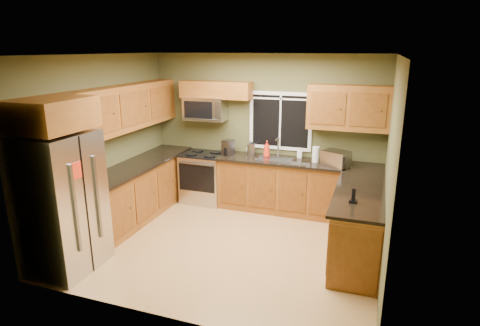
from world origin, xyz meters
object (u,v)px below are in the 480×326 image
Objects in this scene: microwave at (205,109)px; kettle at (251,149)px; refrigerator at (63,203)px; paper_towel_roll at (316,154)px; cordless_phone at (353,198)px; soap_bottle_c at (250,148)px; range at (204,177)px; soap_bottle_a at (267,149)px; coffee_maker at (228,148)px; toaster_oven at (336,159)px; soap_bottle_b at (300,153)px.

microwave is 1.11m from kettle.
microwave is at bearing 76.66° from refrigerator.
paper_towel_roll is (1.15, -0.06, 0.01)m from kettle.
cordless_phone is (0.74, -1.70, -0.08)m from paper_towel_roll.
paper_towel_roll is at bearing -2.39° from microwave.
soap_bottle_c is (0.82, 0.09, -0.70)m from microwave.
range is 5.10× the size of soap_bottle_c.
kettle is at bearing 178.18° from soap_bottle_a.
range is 1.02m from soap_bottle_c.
coffee_maker reaches higher than cordless_phone.
cordless_phone is at bearing -30.78° from range.
cordless_phone is at bearing -47.65° from soap_bottle_a.
soap_bottle_c reaches higher than range.
refrigerator is 2.89m from range.
soap_bottle_c is at bearing 15.72° from range.
cordless_phone is at bearing -75.97° from toaster_oven.
soap_bottle_b is (1.26, 0.21, -0.04)m from coffee_maker.
toaster_oven is 1.70× the size of paper_towel_roll.
soap_bottle_b is at bearing 7.28° from kettle.
refrigerator reaches higher than toaster_oven.
soap_bottle_c is 0.98× the size of cordless_phone.
refrigerator is at bearing -162.05° from cordless_phone.
soap_bottle_b is (0.86, 0.11, -0.03)m from kettle.
refrigerator is 9.64× the size of cordless_phone.
coffee_maker is at bearing -172.16° from soap_bottle_a.
soap_bottle_a is (-0.86, 0.05, 0.01)m from paper_towel_roll.
soap_bottle_c is at bearing 168.40° from toaster_oven.
soap_bottle_b is (-0.64, 0.31, -0.04)m from toaster_oven.
microwave is 4.13× the size of soap_bottle_c.
refrigerator reaches higher than soap_bottle_b.
soap_bottle_b is 2.14m from cordless_phone.
microwave is at bearing 174.57° from toaster_oven.
soap_bottle_c is at bearing 63.32° from refrigerator.
soap_bottle_b is at bearing -0.42° from soap_bottle_c.
soap_bottle_a is at bearing -168.17° from soap_bottle_b.
paper_towel_roll and soap_bottle_a have the same top height.
refrigerator is 3.02m from coffee_maker.
toaster_oven is at bearing -22.17° from paper_towel_roll.
paper_towel_roll is at bearing 1.51° from coffee_maker.
soap_bottle_a is (1.86, 2.87, 0.18)m from refrigerator.
coffee_maker is (0.48, 0.01, 0.60)m from range.
toaster_oven is at bearing -25.98° from soap_bottle_b.
cordless_phone is (2.29, -1.66, -0.07)m from coffee_maker.
kettle is (-1.50, 0.20, -0.01)m from toaster_oven.
microwave reaches higher than cordless_phone.
soap_bottle_c is (0.82, 0.23, 0.56)m from range.
kettle is at bearing 176.86° from paper_towel_roll.
paper_towel_roll is 1.55× the size of cordless_phone.
coffee_maker is at bearing 67.19° from refrigerator.
toaster_oven is 2.77× the size of soap_bottle_b.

